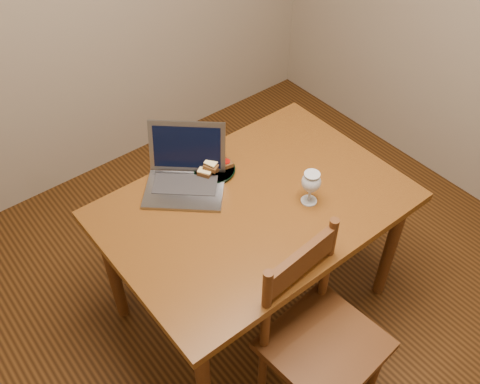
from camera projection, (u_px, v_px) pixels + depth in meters
floor at (268, 316)px, 2.78m from camera, size 3.20×3.20×0.02m
table at (255, 216)px, 2.38m from camera, size 1.30×0.90×0.74m
chair at (321, 333)px, 2.12m from camera, size 0.47×0.45×0.47m
plate at (214, 170)px, 2.46m from camera, size 0.19×0.19×0.02m
sandwich_cheese at (207, 168)px, 2.44m from camera, size 0.12×0.10×0.03m
sandwich_tomato at (222, 164)px, 2.46m from camera, size 0.10×0.07×0.03m
sandwich_top at (213, 162)px, 2.43m from camera, size 0.12×0.11×0.03m
milk_glass at (311, 188)px, 2.27m from camera, size 0.08×0.08×0.16m
laptop at (186, 170)px, 2.38m from camera, size 0.47×0.46×0.25m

